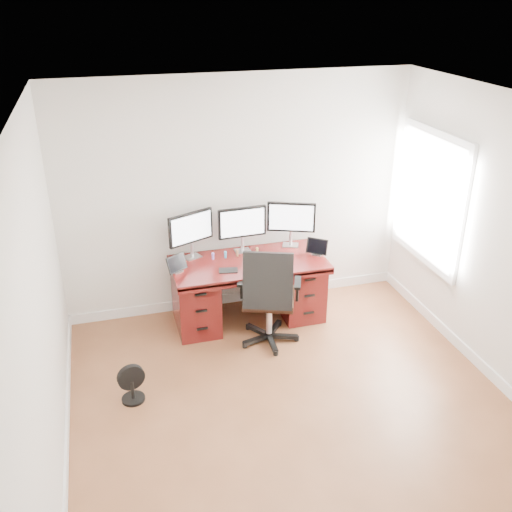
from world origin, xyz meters
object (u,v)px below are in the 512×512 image
object	(u,v)px
desk	(248,288)
office_chair	(269,312)
floor_fan	(132,384)
monitor_center	(242,224)
keyboard	(257,265)

from	to	relation	value
desk	office_chair	bearing A→B (deg)	-81.49
floor_fan	monitor_center	size ratio (longest dim) A/B	0.68
office_chair	floor_fan	bearing A→B (deg)	-137.97
desk	keyboard	bearing A→B (deg)	-72.52
desk	monitor_center	world-z (taller)	monitor_center
desk	monitor_center	distance (m)	0.72
monitor_center	keyboard	distance (m)	0.53
monitor_center	keyboard	size ratio (longest dim) A/B	2.18
floor_fan	monitor_center	bearing A→B (deg)	31.74
monitor_center	keyboard	bearing A→B (deg)	-84.76
monitor_center	desk	bearing A→B (deg)	-92.34
desk	office_chair	xyz separation A→B (m)	(0.08, -0.54, -0.03)
floor_fan	monitor_center	distance (m)	2.15
desk	keyboard	world-z (taller)	keyboard
floor_fan	desk	bearing A→B (deg)	26.23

